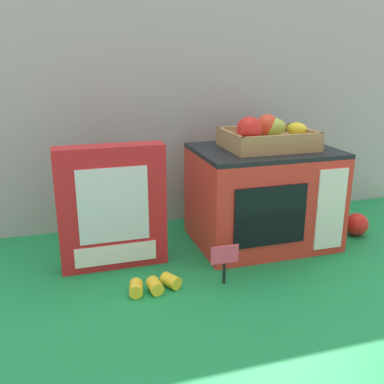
# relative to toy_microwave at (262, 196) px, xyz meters

# --- Properties ---
(ground_plane) EXTENTS (1.70, 1.70, 0.00)m
(ground_plane) POSITION_rel_toy_microwave_xyz_m (-0.14, 0.00, -0.14)
(ground_plane) COLOR #198C47
(ground_plane) RESTS_ON ground
(display_back_panel) EXTENTS (1.61, 0.03, 0.78)m
(display_back_panel) POSITION_rel_toy_microwave_xyz_m (-0.14, 0.26, 0.25)
(display_back_panel) COLOR #A0A3A8
(display_back_panel) RESTS_ON ground
(toy_microwave) EXTENTS (0.39, 0.30, 0.28)m
(toy_microwave) POSITION_rel_toy_microwave_xyz_m (0.00, 0.00, 0.00)
(toy_microwave) COLOR red
(toy_microwave) RESTS_ON ground
(food_groups_crate) EXTENTS (0.25, 0.19, 0.10)m
(food_groups_crate) POSITION_rel_toy_microwave_xyz_m (0.01, 0.00, 0.17)
(food_groups_crate) COLOR #A37F51
(food_groups_crate) RESTS_ON toy_microwave
(cookie_set_box) EXTENTS (0.27, 0.07, 0.32)m
(cookie_set_box) POSITION_rel_toy_microwave_xyz_m (-0.44, -0.04, 0.02)
(cookie_set_box) COLOR red
(cookie_set_box) RESTS_ON ground
(price_sign) EXTENTS (0.07, 0.01, 0.10)m
(price_sign) POSITION_rel_toy_microwave_xyz_m (-0.20, -0.22, -0.07)
(price_sign) COLOR black
(price_sign) RESTS_ON ground
(loose_toy_banana) EXTENTS (0.13, 0.06, 0.03)m
(loose_toy_banana) POSITION_rel_toy_microwave_xyz_m (-0.37, -0.20, -0.13)
(loose_toy_banana) COLOR yellow
(loose_toy_banana) RESTS_ON ground
(loose_toy_apple) EXTENTS (0.07, 0.07, 0.07)m
(loose_toy_apple) POSITION_rel_toy_microwave_xyz_m (0.30, -0.05, -0.11)
(loose_toy_apple) COLOR red
(loose_toy_apple) RESTS_ON ground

